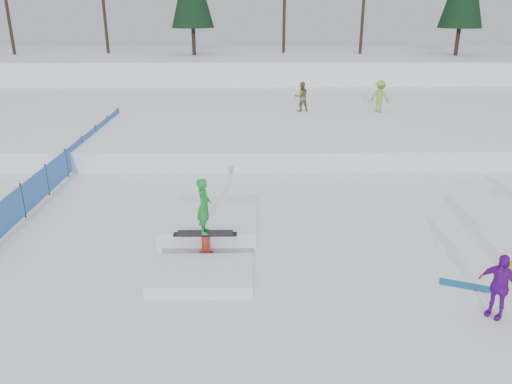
{
  "coord_description": "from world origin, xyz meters",
  "views": [
    {
      "loc": [
        0.37,
        -11.17,
        6.07
      ],
      "look_at": [
        0.5,
        2.0,
        1.1
      ],
      "focal_mm": 35.0,
      "sensor_mm": 36.0,
      "label": 1
    }
  ],
  "objects_px": {
    "walker_olive": "(301,97)",
    "spectator_purple": "(499,286)",
    "walker_ygreen": "(380,96)",
    "jib_rail_feature": "(207,236)",
    "safety_fence": "(67,163)"
  },
  "relations": [
    {
      "from": "jib_rail_feature",
      "to": "walker_olive",
      "type": "bearing_deg",
      "value": 74.87
    },
    {
      "from": "spectator_purple",
      "to": "jib_rail_feature",
      "type": "bearing_deg",
      "value": -159.71
    },
    {
      "from": "walker_ygreen",
      "to": "walker_olive",
      "type": "bearing_deg",
      "value": 40.33
    },
    {
      "from": "walker_olive",
      "to": "walker_ygreen",
      "type": "xyz_separation_m",
      "value": [
        4.02,
        -0.32,
        0.06
      ]
    },
    {
      "from": "safety_fence",
      "to": "jib_rail_feature",
      "type": "relative_size",
      "value": 3.64
    },
    {
      "from": "walker_ygreen",
      "to": "jib_rail_feature",
      "type": "bearing_deg",
      "value": 105.2
    },
    {
      "from": "walker_olive",
      "to": "jib_rail_feature",
      "type": "relative_size",
      "value": 0.35
    },
    {
      "from": "safety_fence",
      "to": "spectator_purple",
      "type": "bearing_deg",
      "value": -37.15
    },
    {
      "from": "walker_olive",
      "to": "walker_ygreen",
      "type": "bearing_deg",
      "value": 163.34
    },
    {
      "from": "walker_ygreen",
      "to": "safety_fence",
      "type": "bearing_deg",
      "value": 75.26
    },
    {
      "from": "walker_ygreen",
      "to": "jib_rail_feature",
      "type": "height_order",
      "value": "walker_ygreen"
    },
    {
      "from": "walker_olive",
      "to": "jib_rail_feature",
      "type": "bearing_deg",
      "value": 62.78
    },
    {
      "from": "walker_olive",
      "to": "spectator_purple",
      "type": "relative_size",
      "value": 1.07
    },
    {
      "from": "safety_fence",
      "to": "walker_ygreen",
      "type": "xyz_separation_m",
      "value": [
        13.52,
        7.92,
        1.07
      ]
    },
    {
      "from": "spectator_purple",
      "to": "safety_fence",
      "type": "bearing_deg",
      "value": -169.39
    }
  ]
}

